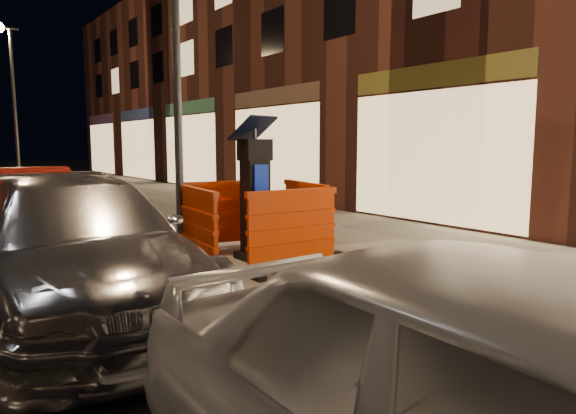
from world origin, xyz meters
TOP-DOWN VIEW (x-y plane):
  - ground_plane at (0.00, 0.00)m, footprint 120.00×120.00m
  - sidewalk at (3.00, 0.00)m, footprint 6.00×60.00m
  - kerb at (0.00, 0.00)m, footprint 0.30×60.00m
  - parking_kiosk at (1.17, 2.36)m, footprint 0.72×0.72m
  - barrier_front at (1.17, 1.41)m, footprint 1.47×0.67m
  - barrier_back at (1.17, 3.31)m, footprint 1.53×0.86m
  - barrier_kerbside at (0.22, 2.36)m, footprint 0.75×1.50m
  - barrier_bldgside at (2.12, 2.36)m, footprint 0.84×1.52m
  - car_silver at (-1.53, 1.80)m, footprint 2.34×5.26m
  - car_red at (-1.54, 5.32)m, footprint 1.90×4.59m
  - street_lamp_mid at (0.25, 3.00)m, footprint 0.12×0.12m
  - street_lamp_far at (0.25, 18.00)m, footprint 0.12×0.12m

SIDE VIEW (x-z plane):
  - ground_plane at x=0.00m, z-range 0.00..0.00m
  - car_silver at x=-1.53m, z-range -0.75..0.75m
  - car_red at x=-1.54m, z-range -0.74..0.74m
  - sidewalk at x=3.00m, z-range 0.00..0.15m
  - kerb at x=0.00m, z-range 0.00..0.15m
  - barrier_front at x=1.17m, z-range 0.15..1.27m
  - barrier_back at x=1.17m, z-range 0.15..1.27m
  - barrier_kerbside at x=0.22m, z-range 0.15..1.27m
  - barrier_bldgside at x=2.12m, z-range 0.15..1.27m
  - parking_kiosk at x=1.17m, z-range 0.15..2.16m
  - street_lamp_mid at x=0.25m, z-range 0.15..6.15m
  - street_lamp_far at x=0.25m, z-range 0.15..6.15m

